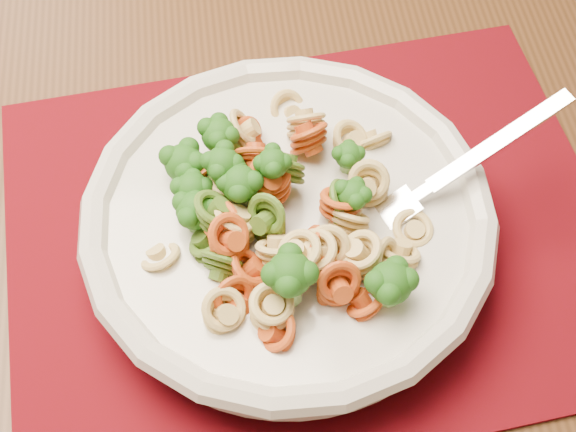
{
  "coord_description": "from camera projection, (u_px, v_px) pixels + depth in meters",
  "views": [
    {
      "loc": [
        0.51,
        -0.81,
        1.22
      ],
      "look_at": [
        0.49,
        -0.52,
        0.77
      ],
      "focal_mm": 50.0,
      "sensor_mm": 36.0,
      "label": 1
    }
  ],
  "objects": [
    {
      "name": "placemat",
      "position": [
        310.0,
        233.0,
        0.58
      ],
      "size": [
        0.51,
        0.44,
        0.0
      ],
      "primitive_type": "cube",
      "rotation": [
        0.0,
        0.0,
        0.29
      ],
      "color": "#4E0310",
      "rests_on": "dining_table"
    },
    {
      "name": "fork",
      "position": [
        399.0,
        208.0,
        0.53
      ],
      "size": [
        0.17,
        0.12,
        0.08
      ],
      "primitive_type": null,
      "rotation": [
        0.0,
        -0.35,
        0.56
      ],
      "color": "silver",
      "rests_on": "pasta_bowl"
    },
    {
      "name": "pasta_broccoli_heap",
      "position": [
        288.0,
        211.0,
        0.53
      ],
      "size": [
        0.24,
        0.24,
        0.06
      ],
      "primitive_type": null,
      "color": "tan",
      "rests_on": "pasta_bowl"
    },
    {
      "name": "dining_table",
      "position": [
        325.0,
        179.0,
        0.73
      ],
      "size": [
        1.5,
        1.11,
        0.72
      ],
      "rotation": [
        0.0,
        0.0,
        0.19
      ],
      "color": "#482A14",
      "rests_on": "ground"
    },
    {
      "name": "pasta_bowl",
      "position": [
        288.0,
        223.0,
        0.54
      ],
      "size": [
        0.28,
        0.28,
        0.05
      ],
      "color": "beige",
      "rests_on": "placemat"
    }
  ]
}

